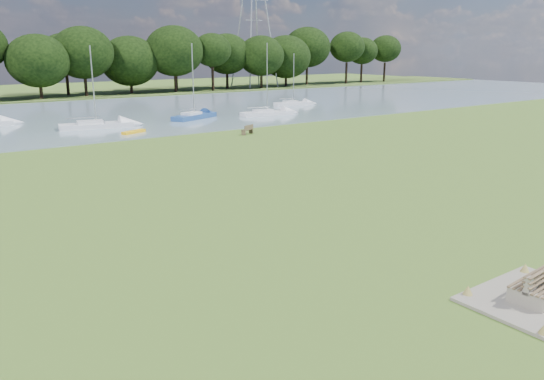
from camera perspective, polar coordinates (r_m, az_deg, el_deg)
ground at (r=27.10m, az=-0.28°, el=-1.05°), size 220.00×220.00×0.00m
river at (r=65.42m, az=-22.44°, el=7.19°), size 220.00×40.00×0.10m
far_bank at (r=94.71m, az=-26.91°, el=8.74°), size 220.00×20.00×0.40m
concrete_pad at (r=18.34m, az=26.61°, el=-10.49°), size 4.20×3.20×0.10m
bench_pair at (r=18.16m, az=26.78°, el=-9.17°), size 1.95×1.25×1.01m
riverbank_bench at (r=48.47m, az=-2.62°, el=6.51°), size 1.44×0.93×0.86m
kayak at (r=50.40m, az=-14.65°, el=6.08°), size 2.57×1.61×0.26m
tree_line at (r=92.25m, az=-21.77°, el=13.52°), size 159.59×9.76×11.81m
sailboat_0 at (r=59.82m, az=-8.40°, el=8.03°), size 6.26×4.10×8.10m
sailboat_1 at (r=62.47m, az=-0.58°, el=8.41°), size 6.49×2.64×8.18m
sailboat_3 at (r=54.88m, az=-18.46°, el=6.80°), size 7.09×3.17×7.81m
sailboat_4 at (r=74.04m, az=2.27°, el=9.39°), size 5.61×2.59×6.97m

